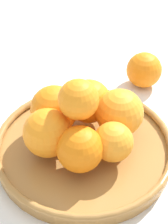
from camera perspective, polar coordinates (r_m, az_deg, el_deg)
name	(u,v)px	position (r m, az deg, el deg)	size (l,w,h in m)	color
ground_plane	(84,153)	(0.67, 0.00, -6.23)	(4.00, 4.00, 0.00)	silver
fruit_bowl	(84,147)	(0.65, 0.00, -5.28)	(0.31, 0.31, 0.03)	#A57238
orange_pile	(81,119)	(0.62, -0.41, -1.10)	(0.20, 0.19, 0.13)	orange
stray_orange	(144,70)	(0.81, 9.14, 6.35)	(0.07, 0.07, 0.07)	orange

